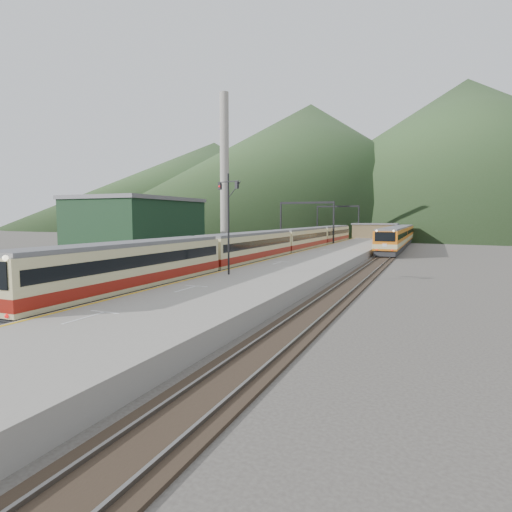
% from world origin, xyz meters
% --- Properties ---
extents(ground, '(400.00, 400.00, 0.00)m').
position_xyz_m(ground, '(0.00, 0.00, 0.00)').
color(ground, '#47423D').
rests_on(ground, ground).
extents(track_main, '(2.60, 200.00, 0.23)m').
position_xyz_m(track_main, '(0.00, 40.00, 0.07)').
color(track_main, black).
rests_on(track_main, ground).
extents(track_far, '(2.60, 200.00, 0.23)m').
position_xyz_m(track_far, '(-5.00, 40.00, 0.07)').
color(track_far, black).
rests_on(track_far, ground).
extents(track_second, '(2.60, 200.00, 0.23)m').
position_xyz_m(track_second, '(11.50, 40.00, 0.07)').
color(track_second, black).
rests_on(track_second, ground).
extents(platform, '(8.00, 100.00, 1.00)m').
position_xyz_m(platform, '(5.60, 38.00, 0.50)').
color(platform, gray).
rests_on(platform, ground).
extents(gantry_near, '(9.55, 0.25, 8.00)m').
position_xyz_m(gantry_near, '(-2.85, 55.00, 5.59)').
color(gantry_near, black).
rests_on(gantry_near, ground).
extents(gantry_far, '(9.55, 0.25, 8.00)m').
position_xyz_m(gantry_far, '(-2.85, 80.00, 5.59)').
color(gantry_far, black).
rests_on(gantry_far, ground).
extents(warehouse, '(14.50, 20.50, 8.60)m').
position_xyz_m(warehouse, '(-28.00, 42.00, 4.32)').
color(warehouse, black).
rests_on(warehouse, ground).
extents(smokestack, '(1.80, 1.80, 30.00)m').
position_xyz_m(smokestack, '(-22.00, 62.00, 15.00)').
color(smokestack, '#9E998E').
rests_on(smokestack, ground).
extents(station_shed, '(9.40, 4.40, 3.10)m').
position_xyz_m(station_shed, '(5.60, 78.00, 2.57)').
color(station_shed, brown).
rests_on(station_shed, platform).
extents(hill_a, '(180.00, 180.00, 60.00)m').
position_xyz_m(hill_a, '(-40.00, 190.00, 30.00)').
color(hill_a, '#2D4922').
rests_on(hill_a, ground).
extents(hill_b, '(220.00, 220.00, 75.00)m').
position_xyz_m(hill_b, '(30.00, 230.00, 37.50)').
color(hill_b, '#2D4922').
rests_on(hill_b, ground).
extents(hill_d, '(200.00, 200.00, 55.00)m').
position_xyz_m(hill_d, '(-120.00, 240.00, 27.50)').
color(hill_d, '#2D4922').
rests_on(hill_d, ground).
extents(main_train, '(2.71, 74.41, 3.31)m').
position_xyz_m(main_train, '(0.00, 33.78, 1.88)').
color(main_train, '#C1B880').
rests_on(main_train, track_main).
extents(second_train, '(3.09, 42.00, 3.77)m').
position_xyz_m(second_train, '(11.50, 62.32, 2.11)').
color(second_train, '#D06714').
rests_on(second_train, track_second).
extents(signal_mast, '(2.09, 0.86, 7.50)m').
position_xyz_m(signal_mast, '(3.21, 12.96, 5.55)').
color(signal_mast, black).
rests_on(signal_mast, platform).
extents(short_signal_a, '(0.24, 0.20, 2.27)m').
position_xyz_m(short_signal_a, '(-2.21, 4.35, 1.46)').
color(short_signal_a, black).
rests_on(short_signal_a, ground).
extents(short_signal_b, '(0.25, 0.20, 2.27)m').
position_xyz_m(short_signal_b, '(-2.56, 33.89, 1.46)').
color(short_signal_b, black).
rests_on(short_signal_b, ground).
extents(short_signal_c, '(0.26, 0.22, 2.27)m').
position_xyz_m(short_signal_c, '(-6.62, 23.83, 1.46)').
color(short_signal_c, black).
rests_on(short_signal_c, ground).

